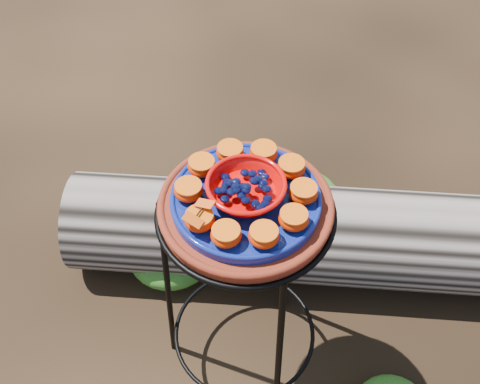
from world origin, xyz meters
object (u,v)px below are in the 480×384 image
Objects in this scene: plant_stand at (245,295)px; terracotta_saucer at (246,208)px; red_bowl at (246,190)px; driftwood_log at (335,236)px; cobalt_plate at (246,200)px.

plant_stand is 1.85× the size of terracotta_saucer.
red_bowl is at bearing 0.00° from plant_stand.
terracotta_saucer is 0.71m from driftwood_log.
terracotta_saucer is at bearing 0.00° from plant_stand.
red_bowl is at bearing -94.52° from driftwood_log.
terracotta_saucer is (0.00, 0.00, 0.37)m from plant_stand.
driftwood_log is (0.04, 0.45, -0.55)m from terracotta_saucer.
red_bowl reaches higher than plant_stand.
terracotta_saucer is 0.22× the size of driftwood_log.
cobalt_plate is 0.19× the size of driftwood_log.
plant_stand is 4.31× the size of red_bowl.
driftwood_log is at bearing 85.48° from terracotta_saucer.
cobalt_plate is at bearing 0.00° from plant_stand.
driftwood_log is (0.04, 0.45, -0.58)m from cobalt_plate.
cobalt_plate is at bearing 0.00° from terracotta_saucer.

